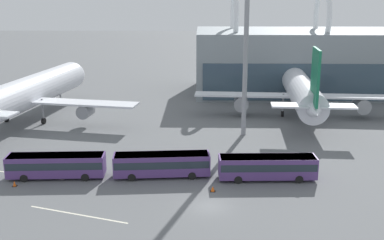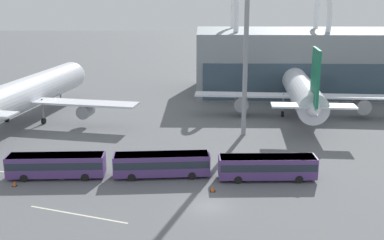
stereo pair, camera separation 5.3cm
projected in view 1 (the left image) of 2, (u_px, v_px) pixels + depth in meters
ground_plane at (209, 206)px, 53.27m from camera, size 440.00×440.00×0.00m
airliner_at_gate_near at (26, 93)px, 85.60m from camera, size 41.83×42.48×15.36m
airliner_at_gate_far at (301, 90)px, 89.45m from camera, size 39.52×38.62×14.43m
shuttle_bus_0 at (56, 164)px, 60.83m from camera, size 12.34×3.55×3.04m
shuttle_bus_1 at (162, 163)px, 61.19m from camera, size 12.39×3.86×3.04m
shuttle_bus_2 at (267, 166)px, 60.28m from camera, size 12.29×3.29×3.04m
floodlight_mast at (247, 12)px, 73.87m from camera, size 3.10×3.10×30.89m
lane_stripe_0 at (27, 175)px, 62.18m from camera, size 10.56×3.21×0.01m
lane_stripe_3 at (78, 214)px, 51.36m from camera, size 11.42×3.99×0.01m
traffic_cone_0 at (213, 189)px, 57.10m from camera, size 0.64×0.64×0.68m
traffic_cone_1 at (14, 184)px, 58.56m from camera, size 0.56×0.56×0.73m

